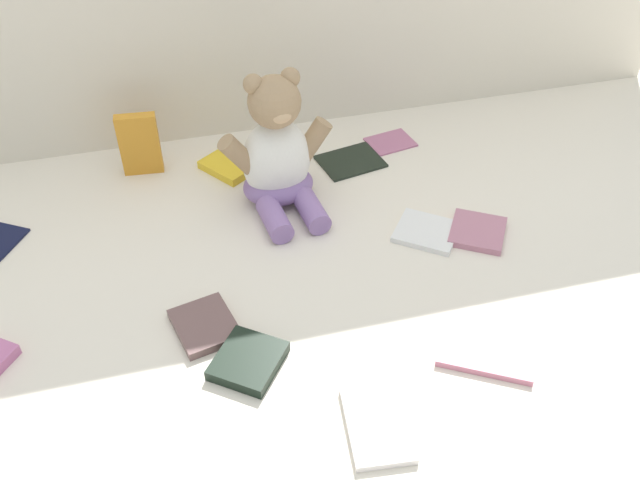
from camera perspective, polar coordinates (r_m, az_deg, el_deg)
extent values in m
plane|color=silver|center=(1.24, -0.90, -0.55)|extent=(3.20, 3.20, 0.00)
ellipsoid|color=white|center=(1.31, -3.45, 6.29)|extent=(0.13, 0.11, 0.16)
ellipsoid|color=#8C6BA5|center=(1.34, -3.30, 4.33)|extent=(0.14, 0.12, 0.06)
sphere|color=#9E7F5B|center=(1.24, -3.60, 10.76)|extent=(0.10, 0.10, 0.09)
ellipsoid|color=tan|center=(1.22, -3.08, 9.74)|extent=(0.04, 0.03, 0.03)
sphere|color=#9E7F5B|center=(1.23, -5.27, 12.08)|extent=(0.04, 0.04, 0.03)
sphere|color=#9E7F5B|center=(1.24, -2.36, 12.62)|extent=(0.04, 0.04, 0.03)
cylinder|color=#9E7F5B|center=(1.28, -6.32, 6.61)|extent=(0.08, 0.04, 0.09)
cylinder|color=#9E7F5B|center=(1.31, -0.60, 7.81)|extent=(0.08, 0.04, 0.09)
cylinder|color=#8C6BA5|center=(1.27, -3.57, 1.63)|extent=(0.05, 0.09, 0.04)
cylinder|color=#8C6BA5|center=(1.29, -0.67, 2.31)|extent=(0.05, 0.09, 0.04)
cube|color=#C06F86|center=(1.10, 12.94, -8.43)|extent=(0.17, 0.15, 0.01)
cube|color=silver|center=(1.00, 4.52, -14.23)|extent=(0.09, 0.14, 0.01)
cube|color=silver|center=(1.28, 8.36, 0.64)|extent=(0.14, 0.14, 0.01)
cube|color=black|center=(1.44, 2.41, 6.27)|extent=(0.14, 0.12, 0.01)
cube|color=black|center=(1.06, -5.65, -9.41)|extent=(0.13, 0.13, 0.02)
cube|color=#AD6D83|center=(1.30, 12.25, 0.65)|extent=(0.13, 0.13, 0.01)
cube|color=yellow|center=(1.44, -7.00, 5.90)|extent=(0.13, 0.13, 0.02)
cube|color=brown|center=(1.12, -9.02, -6.63)|extent=(0.11, 0.12, 0.01)
cube|color=#AE6588|center=(1.51, 5.56, 7.71)|extent=(0.10, 0.09, 0.01)
cube|color=orange|center=(1.42, -13.97, 7.29)|extent=(0.08, 0.03, 0.13)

